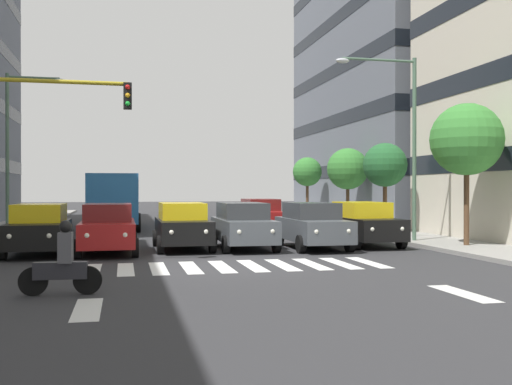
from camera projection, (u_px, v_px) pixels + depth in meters
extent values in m
plane|color=#2D2D30|center=(237.00, 266.00, 17.31)|extent=(180.00, 180.00, 0.00)
cube|color=slate|center=(406.00, 2.00, 42.11)|extent=(10.79, 19.21, 30.81)
cube|color=black|center=(406.00, 172.00, 42.18)|extent=(10.83, 19.25, 0.90)
cube|color=black|center=(406.00, 123.00, 42.16)|extent=(10.83, 19.25, 0.90)
cube|color=black|center=(406.00, 75.00, 42.14)|extent=(10.83, 19.25, 0.90)
cube|color=black|center=(406.00, 26.00, 42.12)|extent=(10.83, 19.25, 0.90)
cube|color=silver|center=(368.00, 262.00, 18.19)|extent=(0.45, 2.80, 0.01)
cube|color=silver|center=(340.00, 263.00, 18.00)|extent=(0.45, 2.80, 0.01)
cube|color=silver|center=(312.00, 264.00, 17.80)|extent=(0.45, 2.80, 0.01)
cube|color=silver|center=(282.00, 265.00, 17.61)|extent=(0.45, 2.80, 0.01)
cube|color=silver|center=(252.00, 266.00, 17.41)|extent=(0.45, 2.80, 0.01)
cube|color=silver|center=(222.00, 267.00, 17.22)|extent=(0.45, 2.80, 0.01)
cube|color=silver|center=(190.00, 267.00, 17.02)|extent=(0.45, 2.80, 0.01)
cube|color=silver|center=(158.00, 268.00, 16.83)|extent=(0.45, 2.80, 0.01)
cube|color=silver|center=(126.00, 269.00, 16.63)|extent=(0.45, 2.80, 0.01)
cube|color=silver|center=(92.00, 270.00, 16.44)|extent=(0.45, 2.80, 0.01)
cube|color=silver|center=(463.00, 293.00, 12.78)|extent=(0.50, 2.20, 0.01)
cube|color=silver|center=(87.00, 309.00, 11.11)|extent=(0.50, 2.20, 0.01)
cube|color=black|center=(363.00, 228.00, 23.53)|extent=(1.80, 4.40, 0.80)
cube|color=yellow|center=(361.00, 210.00, 23.72)|extent=(1.58, 2.46, 0.60)
cylinder|color=black|center=(401.00, 240.00, 22.31)|extent=(0.22, 0.64, 0.64)
cylinder|color=black|center=(356.00, 241.00, 21.92)|extent=(0.22, 0.64, 0.64)
cylinder|color=black|center=(370.00, 235.00, 25.14)|extent=(0.22, 0.64, 0.64)
cylinder|color=black|center=(329.00, 235.00, 24.75)|extent=(0.22, 0.64, 0.64)
sphere|color=white|center=(402.00, 229.00, 21.55)|extent=(0.18, 0.18, 0.18)
sphere|color=white|center=(372.00, 229.00, 21.30)|extent=(0.18, 0.18, 0.18)
cube|color=#474C51|center=(313.00, 229.00, 22.37)|extent=(1.80, 4.40, 0.80)
cube|color=#343639|center=(311.00, 211.00, 22.57)|extent=(1.58, 2.46, 0.60)
cylinder|color=black|center=(350.00, 243.00, 21.15)|extent=(0.22, 0.64, 0.64)
cylinder|color=black|center=(301.00, 244.00, 20.76)|extent=(0.22, 0.64, 0.64)
cylinder|color=black|center=(323.00, 237.00, 23.99)|extent=(0.22, 0.64, 0.64)
cylinder|color=black|center=(279.00, 238.00, 23.60)|extent=(0.22, 0.64, 0.64)
sphere|color=white|center=(348.00, 231.00, 20.40)|extent=(0.18, 0.18, 0.18)
sphere|color=white|center=(316.00, 232.00, 20.15)|extent=(0.18, 0.18, 0.18)
cube|color=#474C51|center=(243.00, 230.00, 22.25)|extent=(1.80, 4.40, 0.80)
cube|color=#343639|center=(242.00, 211.00, 22.44)|extent=(1.58, 2.46, 0.60)
cylinder|color=black|center=(276.00, 243.00, 21.03)|extent=(0.22, 0.64, 0.64)
cylinder|color=black|center=(226.00, 244.00, 20.64)|extent=(0.22, 0.64, 0.64)
cylinder|color=black|center=(258.00, 237.00, 23.87)|extent=(0.22, 0.64, 0.64)
cylinder|color=black|center=(213.00, 238.00, 23.48)|extent=(0.22, 0.64, 0.64)
sphere|color=white|center=(272.00, 231.00, 20.28)|extent=(0.18, 0.18, 0.18)
sphere|color=white|center=(239.00, 232.00, 20.03)|extent=(0.18, 0.18, 0.18)
cube|color=black|center=(183.00, 230.00, 22.10)|extent=(1.80, 4.40, 0.80)
cube|color=yellow|center=(182.00, 211.00, 22.29)|extent=(1.58, 2.46, 0.60)
cylinder|color=black|center=(212.00, 244.00, 20.88)|extent=(0.22, 0.64, 0.64)
cylinder|color=black|center=(160.00, 245.00, 20.49)|extent=(0.22, 0.64, 0.64)
cylinder|color=black|center=(202.00, 237.00, 23.71)|extent=(0.22, 0.64, 0.64)
cylinder|color=black|center=(156.00, 238.00, 23.32)|extent=(0.22, 0.64, 0.64)
sphere|color=white|center=(206.00, 232.00, 20.12)|extent=(0.18, 0.18, 0.18)
sphere|color=white|center=(171.00, 232.00, 19.87)|extent=(0.18, 0.18, 0.18)
cube|color=maroon|center=(108.00, 233.00, 20.72)|extent=(1.80, 4.40, 0.80)
cube|color=maroon|center=(108.00, 212.00, 20.91)|extent=(1.58, 2.46, 0.60)
cylinder|color=black|center=(135.00, 248.00, 19.50)|extent=(0.22, 0.64, 0.64)
cylinder|color=black|center=(78.00, 249.00, 19.11)|extent=(0.22, 0.64, 0.64)
cylinder|color=black|center=(134.00, 240.00, 22.34)|extent=(0.22, 0.64, 0.64)
cylinder|color=black|center=(84.00, 241.00, 21.95)|extent=(0.22, 0.64, 0.64)
sphere|color=white|center=(125.00, 235.00, 18.75)|extent=(0.18, 0.18, 0.18)
sphere|color=white|center=(87.00, 235.00, 18.50)|extent=(0.18, 0.18, 0.18)
cube|color=black|center=(39.00, 234.00, 20.35)|extent=(1.80, 4.40, 0.80)
cube|color=yellow|center=(40.00, 213.00, 20.54)|extent=(1.58, 2.46, 0.60)
cylinder|color=black|center=(63.00, 249.00, 19.13)|extent=(0.22, 0.64, 0.64)
cylinder|color=black|center=(2.00, 250.00, 18.74)|extent=(0.22, 0.64, 0.64)
cylinder|color=black|center=(70.00, 241.00, 21.97)|extent=(0.22, 0.64, 0.64)
cylinder|color=black|center=(18.00, 242.00, 21.58)|extent=(0.22, 0.64, 0.64)
sphere|color=white|center=(49.00, 236.00, 18.38)|extent=(0.18, 0.18, 0.18)
sphere|color=white|center=(9.00, 236.00, 18.13)|extent=(0.18, 0.18, 0.18)
cube|color=maroon|center=(261.00, 218.00, 30.82)|extent=(1.80, 4.40, 0.80)
cube|color=maroon|center=(260.00, 205.00, 31.01)|extent=(1.58, 2.46, 0.60)
cylinder|color=black|center=(286.00, 228.00, 29.60)|extent=(0.22, 0.64, 0.64)
cylinder|color=black|center=(250.00, 228.00, 29.21)|extent=(0.22, 0.64, 0.64)
cylinder|color=black|center=(271.00, 224.00, 32.44)|extent=(0.22, 0.64, 0.64)
cylinder|color=black|center=(239.00, 225.00, 32.05)|extent=(0.22, 0.64, 0.64)
sphere|color=white|center=(283.00, 219.00, 28.85)|extent=(0.18, 0.18, 0.18)
sphere|color=white|center=(260.00, 219.00, 28.60)|extent=(0.18, 0.18, 0.18)
cube|color=#286BAD|center=(114.00, 198.00, 34.01)|extent=(2.50, 10.50, 2.50)
cube|color=black|center=(114.00, 188.00, 34.01)|extent=(2.52, 9.87, 0.80)
cylinder|color=black|center=(138.00, 223.00, 30.70)|extent=(0.28, 1.00, 1.00)
cylinder|color=black|center=(87.00, 223.00, 30.16)|extent=(0.28, 1.00, 1.00)
cylinder|color=black|center=(135.00, 217.00, 37.37)|extent=(0.28, 1.00, 1.00)
cylinder|color=black|center=(94.00, 217.00, 36.82)|extent=(0.28, 1.00, 1.00)
cylinder|color=black|center=(33.00, 282.00, 12.50)|extent=(0.60, 0.13, 0.60)
cylinder|color=black|center=(88.00, 280.00, 12.68)|extent=(0.60, 0.13, 0.60)
cube|color=#232328|center=(61.00, 270.00, 12.59)|extent=(1.11, 0.29, 0.36)
cube|color=#4C4C51|center=(65.00, 248.00, 12.60)|extent=(0.30, 0.37, 0.64)
sphere|color=black|center=(65.00, 227.00, 12.60)|extent=(0.26, 0.26, 0.26)
cylinder|color=#AD991E|center=(51.00, 81.00, 17.06)|extent=(4.25, 0.12, 0.12)
cube|color=black|center=(128.00, 96.00, 17.52)|extent=(0.24, 0.28, 0.76)
sphere|color=red|center=(128.00, 87.00, 17.37)|extent=(0.14, 0.14, 0.14)
sphere|color=orange|center=(128.00, 95.00, 17.37)|extent=(0.14, 0.14, 0.14)
sphere|color=green|center=(128.00, 104.00, 17.37)|extent=(0.14, 0.14, 0.14)
cylinder|color=#4C6B56|center=(414.00, 149.00, 24.31)|extent=(0.16, 0.16, 7.40)
cylinder|color=#4C6B56|center=(379.00, 60.00, 23.96)|extent=(3.09, 0.10, 0.10)
ellipsoid|color=#B7BCC1|center=(342.00, 61.00, 23.62)|extent=(0.56, 0.28, 0.20)
cylinder|color=#4C6B56|center=(7.00, 154.00, 27.12)|extent=(0.16, 0.16, 7.32)
cylinder|color=#4C6B56|center=(34.00, 78.00, 27.35)|extent=(2.27, 0.10, 0.10)
ellipsoid|color=#B7BCC1|center=(60.00, 81.00, 27.59)|extent=(0.56, 0.28, 0.20)
cylinder|color=#513823|center=(466.00, 203.00, 22.27)|extent=(0.20, 0.20, 3.12)
sphere|color=#387F33|center=(467.00, 139.00, 22.26)|extent=(2.69, 2.69, 2.69)
cylinder|color=#513823|center=(385.00, 205.00, 28.79)|extent=(0.20, 0.20, 2.61)
sphere|color=#235B2D|center=(385.00, 165.00, 28.78)|extent=(2.11, 2.11, 2.11)
cylinder|color=#513823|center=(348.00, 203.00, 34.89)|extent=(0.20, 0.20, 2.53)
sphere|color=#387F33|center=(348.00, 169.00, 34.88)|extent=(2.41, 2.41, 2.41)
cylinder|color=#513823|center=(307.00, 200.00, 41.70)|extent=(0.20, 0.20, 2.68)
sphere|color=#387F33|center=(307.00, 172.00, 41.69)|extent=(2.02, 2.02, 2.02)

